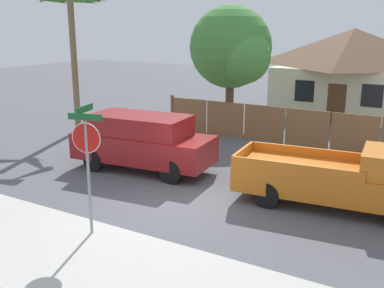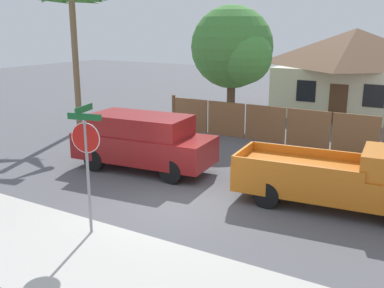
{
  "view_description": "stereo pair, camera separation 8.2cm",
  "coord_description": "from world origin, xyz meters",
  "px_view_note": "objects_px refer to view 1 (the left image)",
  "views": [
    {
      "loc": [
        6.31,
        -9.86,
        4.82
      ],
      "look_at": [
        0.14,
        0.65,
        1.6
      ],
      "focal_mm": 42.0,
      "sensor_mm": 36.0,
      "label": 1
    },
    {
      "loc": [
        6.38,
        -9.82,
        4.82
      ],
      "look_at": [
        0.14,
        0.65,
        1.6
      ],
      "focal_mm": 42.0,
      "sensor_mm": 36.0,
      "label": 2
    }
  ],
  "objects_px": {
    "palm_tree": "(71,10)",
    "stop_sign": "(87,149)",
    "oak_tree": "(233,49)",
    "orange_pickup": "(346,179)",
    "red_suv": "(142,141)",
    "house": "(351,70)"
  },
  "relations": [
    {
      "from": "palm_tree",
      "to": "stop_sign",
      "type": "xyz_separation_m",
      "value": [
        8.03,
        -7.83,
        -3.4
      ]
    },
    {
      "from": "palm_tree",
      "to": "red_suv",
      "type": "bearing_deg",
      "value": -27.79
    },
    {
      "from": "palm_tree",
      "to": "orange_pickup",
      "type": "relative_size",
      "value": 1.14
    },
    {
      "from": "palm_tree",
      "to": "red_suv",
      "type": "xyz_separation_m",
      "value": [
        6.18,
        -3.26,
        -4.44
      ]
    },
    {
      "from": "stop_sign",
      "to": "orange_pickup",
      "type": "bearing_deg",
      "value": 28.16
    },
    {
      "from": "house",
      "to": "oak_tree",
      "type": "height_order",
      "value": "oak_tree"
    },
    {
      "from": "palm_tree",
      "to": "house",
      "type": "bearing_deg",
      "value": 47.29
    },
    {
      "from": "oak_tree",
      "to": "orange_pickup",
      "type": "height_order",
      "value": "oak_tree"
    },
    {
      "from": "house",
      "to": "red_suv",
      "type": "bearing_deg",
      "value": -105.32
    },
    {
      "from": "house",
      "to": "orange_pickup",
      "type": "relative_size",
      "value": 1.44
    },
    {
      "from": "oak_tree",
      "to": "orange_pickup",
      "type": "distance_m",
      "value": 10.71
    },
    {
      "from": "orange_pickup",
      "to": "palm_tree",
      "type": "bearing_deg",
      "value": 160.44
    },
    {
      "from": "oak_tree",
      "to": "house",
      "type": "bearing_deg",
      "value": 57.77
    },
    {
      "from": "stop_sign",
      "to": "palm_tree",
      "type": "bearing_deg",
      "value": 120.66
    },
    {
      "from": "oak_tree",
      "to": "red_suv",
      "type": "relative_size",
      "value": 1.17
    },
    {
      "from": "oak_tree",
      "to": "stop_sign",
      "type": "height_order",
      "value": "oak_tree"
    },
    {
      "from": "palm_tree",
      "to": "orange_pickup",
      "type": "xyz_separation_m",
      "value": [
        12.92,
        -3.23,
        -4.63
      ]
    },
    {
      "from": "orange_pickup",
      "to": "stop_sign",
      "type": "xyz_separation_m",
      "value": [
        -4.89,
        -4.6,
        1.23
      ]
    },
    {
      "from": "red_suv",
      "to": "house",
      "type": "bearing_deg",
      "value": 69.16
    },
    {
      "from": "palm_tree",
      "to": "stop_sign",
      "type": "distance_m",
      "value": 11.71
    },
    {
      "from": "house",
      "to": "red_suv",
      "type": "height_order",
      "value": "house"
    },
    {
      "from": "palm_tree",
      "to": "red_suv",
      "type": "height_order",
      "value": "palm_tree"
    }
  ]
}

